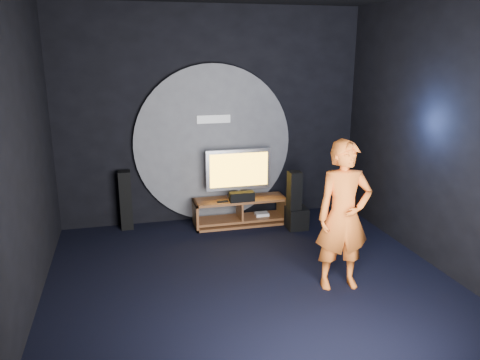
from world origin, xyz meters
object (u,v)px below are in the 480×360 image
object	(u,v)px
media_console	(240,213)
tv	(239,171)
tower_speaker_left	(126,200)
player	(344,216)
subwoofer	(297,218)
tower_speaker_right	(294,201)

from	to	relation	value
media_console	tv	size ratio (longest dim) A/B	1.40
tower_speaker_left	player	size ratio (longest dim) A/B	0.53
media_console	subwoofer	bearing A→B (deg)	-25.56
tv	player	distance (m)	2.50
tv	tower_speaker_right	distance (m)	1.01
player	media_console	bearing A→B (deg)	111.02
media_console	tower_speaker_right	xyz separation A→B (m)	(0.79, -0.41, 0.28)
tower_speaker_right	subwoofer	bearing A→B (deg)	7.10
tv	tower_speaker_right	bearing A→B (deg)	-31.07
tv	subwoofer	bearing A→B (deg)	-28.97
tower_speaker_left	player	distance (m)	3.64
tv	player	size ratio (longest dim) A/B	0.59
player	tower_speaker_right	bearing A→B (deg)	91.60
media_console	tower_speaker_right	world-z (taller)	tower_speaker_right
tower_speaker_right	subwoofer	world-z (taller)	tower_speaker_right
tower_speaker_left	subwoofer	bearing A→B (deg)	-14.32
media_console	tv	xyz separation A→B (m)	(-0.01, 0.07, 0.70)
player	tv	bearing A→B (deg)	110.75
tv	tower_speaker_left	bearing A→B (deg)	173.41
media_console	player	size ratio (longest dim) A/B	0.83
tv	subwoofer	size ratio (longest dim) A/B	3.09
player	tower_speaker_left	bearing A→B (deg)	138.63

